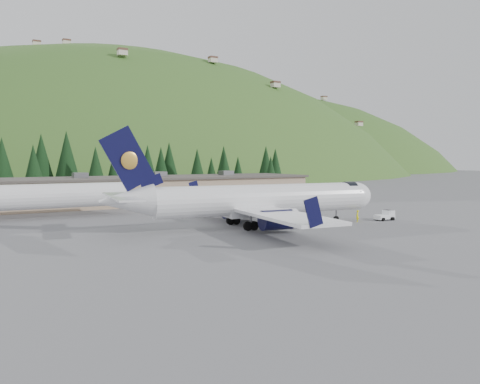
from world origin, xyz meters
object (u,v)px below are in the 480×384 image
baggage_tug_a (384,216)px  ramp_worker (357,216)px  airliner (256,201)px  terminal_building (134,190)px  second_airliner (31,196)px  baggage_tug_b (386,216)px

baggage_tug_a → ramp_worker: (-4.63, 0.51, 0.18)m
airliner → terminal_building: (-3.94, 37.88, -0.65)m
airliner → second_airliner: size_ratio=1.35×
second_airliner → terminal_building: (19.91, 16.00, -0.70)m
baggage_tug_b → ramp_worker: ramp_worker is taller
airliner → baggage_tug_a: (18.96, -3.60, -2.65)m
terminal_building → ramp_worker: 44.89m
airliner → baggage_tug_a: airliner is taller
terminal_building → ramp_worker: (18.26, -40.97, -1.82)m
terminal_building → ramp_worker: bearing=-66.0°
airliner → second_airliner: 32.37m
airliner → terminal_building: airliner is taller
baggage_tug_a → baggage_tug_b: bearing=-10.3°
airliner → ramp_worker: bearing=-5.9°
airliner → baggage_tug_a: size_ratio=13.84×
baggage_tug_a → baggage_tug_b: 0.32m
airliner → ramp_worker: (14.33, -3.09, -2.47)m
second_airliner → ramp_worker: (38.18, -24.97, -2.52)m
baggage_tug_b → ramp_worker: 4.99m
airliner → ramp_worker: airliner is taller
airliner → terminal_building: 38.09m
airliner → second_airliner: bearing=143.7°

